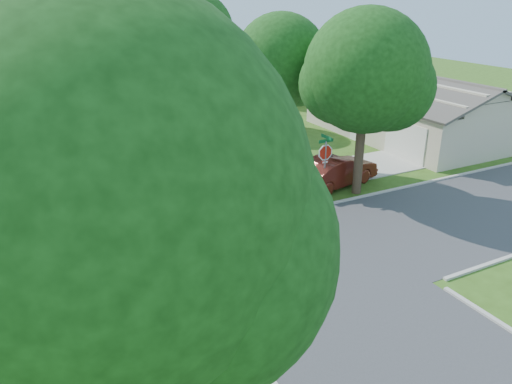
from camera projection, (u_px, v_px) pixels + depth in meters
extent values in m
plane|color=#304E15|center=(290.00, 261.00, 18.27)|extent=(100.00, 100.00, 0.00)
cube|color=#333335|center=(290.00, 261.00, 18.27)|extent=(7.00, 100.00, 0.02)
cube|color=#9E9B91|center=(193.00, 107.00, 42.26)|extent=(1.20, 40.00, 0.04)
cube|color=#9E9B91|center=(39.00, 123.00, 37.05)|extent=(1.20, 40.00, 0.04)
cube|color=#9E9B91|center=(346.00, 170.00, 27.48)|extent=(8.80, 3.60, 0.05)
cube|color=gray|center=(224.00, 345.00, 11.89)|extent=(0.06, 0.06, 2.70)
cylinder|color=white|center=(224.00, 317.00, 11.59)|extent=(1.05, 0.02, 1.05)
cylinder|color=#B71B0C|center=(224.00, 317.00, 11.59)|extent=(0.90, 0.03, 0.90)
cube|color=#B71B0C|center=(224.00, 334.00, 11.77)|extent=(0.34, 0.03, 0.12)
cube|color=white|center=(224.00, 334.00, 11.77)|extent=(0.30, 0.03, 0.08)
cube|color=#0C5426|center=(223.00, 296.00, 11.38)|extent=(0.80, 0.02, 0.16)
cube|color=#0C5426|center=(223.00, 290.00, 11.31)|extent=(0.02, 0.80, 0.16)
cube|color=gray|center=(325.00, 169.00, 23.64)|extent=(0.06, 0.06, 2.70)
cylinder|color=white|center=(325.00, 153.00, 23.34)|extent=(1.05, 0.02, 1.05)
cylinder|color=#B71B0C|center=(325.00, 153.00, 23.34)|extent=(0.90, 0.03, 0.90)
cube|color=#B71B0C|center=(325.00, 162.00, 23.52)|extent=(0.34, 0.03, 0.12)
cube|color=white|center=(325.00, 162.00, 23.52)|extent=(0.30, 0.03, 0.08)
cube|color=#0C5426|center=(326.00, 141.00, 23.13)|extent=(0.80, 0.02, 0.16)
cube|color=#0C5426|center=(326.00, 137.00, 23.06)|extent=(0.02, 0.80, 0.16)
cylinder|color=#38281C|center=(280.00, 134.00, 26.94)|extent=(0.44, 0.44, 3.95)
sphere|color=#12350D|center=(281.00, 60.00, 25.48)|extent=(4.80, 4.80, 4.80)
sphere|color=#12350D|center=(299.00, 72.00, 25.67)|extent=(3.46, 3.46, 3.46)
sphere|color=#12350D|center=(263.00, 69.00, 25.84)|extent=(3.26, 3.26, 3.26)
cylinder|color=#38281C|center=(198.00, 93.00, 36.75)|extent=(0.44, 0.44, 4.30)
sphere|color=#12350D|center=(196.00, 31.00, 35.11)|extent=(5.40, 5.40, 5.40)
sphere|color=#12350D|center=(211.00, 41.00, 35.32)|extent=(3.89, 3.89, 3.89)
sphere|color=#12350D|center=(182.00, 39.00, 35.52)|extent=(3.67, 3.67, 3.67)
cylinder|color=#38281C|center=(149.00, 71.00, 47.46)|extent=(0.44, 0.44, 4.20)
sphere|color=#12350D|center=(145.00, 25.00, 45.91)|extent=(5.00, 5.00, 5.00)
sphere|color=#12350D|center=(156.00, 32.00, 46.11)|extent=(3.60, 3.60, 3.60)
sphere|color=#12350D|center=(136.00, 31.00, 46.29)|extent=(3.40, 3.40, 3.40)
cylinder|color=#38281C|center=(102.00, 157.00, 22.87)|extent=(0.44, 0.44, 4.25)
sphere|color=#12350D|center=(91.00, 62.00, 21.28)|extent=(5.20, 5.20, 5.20)
sphere|color=#12350D|center=(117.00, 77.00, 21.48)|extent=(3.74, 3.74, 3.74)
sphere|color=#12350D|center=(71.00, 73.00, 21.67)|extent=(3.54, 3.54, 3.54)
cylinder|color=#38281C|center=(64.00, 105.00, 32.71)|extent=(0.44, 0.44, 4.44)
sphere|color=#12350D|center=(54.00, 33.00, 31.00)|extent=(5.60, 5.60, 5.60)
sphere|color=#12350D|center=(73.00, 44.00, 31.22)|extent=(4.03, 4.03, 4.03)
sphere|color=#12350D|center=(40.00, 42.00, 31.43)|extent=(3.81, 3.81, 3.81)
cylinder|color=#38281C|center=(43.00, 80.00, 43.50)|extent=(0.44, 0.44, 3.90)
sphere|color=#12350D|center=(36.00, 35.00, 42.08)|extent=(4.60, 4.60, 4.60)
sphere|color=#12350D|center=(48.00, 42.00, 42.26)|extent=(3.31, 3.31, 3.31)
sphere|color=#12350D|center=(28.00, 40.00, 42.43)|extent=(3.13, 3.13, 3.13)
sphere|color=#12350D|center=(98.00, 198.00, 6.85)|extent=(6.00, 6.00, 6.00)
sphere|color=#12350D|center=(188.00, 248.00, 7.09)|extent=(4.32, 4.32, 4.32)
sphere|color=#12350D|center=(30.00, 229.00, 7.31)|extent=(4.08, 4.08, 4.08)
cylinder|color=#38281C|center=(359.00, 158.00, 23.75)|extent=(0.44, 0.44, 3.54)
sphere|color=#12350D|center=(366.00, 71.00, 22.22)|extent=(5.60, 5.60, 5.60)
sphere|color=#12350D|center=(390.00, 87.00, 22.44)|extent=(4.03, 4.03, 4.03)
sphere|color=#12350D|center=(340.00, 83.00, 22.65)|extent=(3.81, 3.81, 3.81)
cube|color=#B8A791|center=(410.00, 115.00, 33.63)|extent=(8.00, 13.00, 2.80)
cube|color=#413B38|center=(435.00, 82.00, 33.71)|extent=(4.42, 13.60, 1.56)
cube|color=#413B38|center=(390.00, 87.00, 32.01)|extent=(4.42, 13.60, 1.56)
cube|color=silver|center=(405.00, 141.00, 28.81)|extent=(0.06, 3.20, 2.20)
cube|color=silver|center=(355.00, 125.00, 32.59)|extent=(0.06, 0.90, 2.00)
cube|color=#1E2633|center=(333.00, 109.00, 34.53)|extent=(0.06, 1.80, 1.10)
cube|color=#B8A791|center=(277.00, 77.00, 48.44)|extent=(8.00, 13.00, 2.80)
cube|color=#413B38|center=(296.00, 54.00, 48.52)|extent=(4.42, 13.60, 1.56)
cube|color=#413B38|center=(259.00, 56.00, 46.81)|extent=(4.42, 13.60, 1.56)
cube|color=silver|center=(260.00, 90.00, 43.62)|extent=(0.06, 3.20, 2.20)
cube|color=silver|center=(237.00, 83.00, 47.40)|extent=(0.06, 0.90, 2.00)
cube|color=#1E2633|center=(226.00, 74.00, 49.33)|extent=(0.06, 1.80, 1.10)
imported|color=#581A12|center=(336.00, 171.00, 25.07)|extent=(5.00, 2.69, 1.57)
imported|color=black|center=(132.00, 103.00, 40.91)|extent=(1.75, 3.79, 1.26)
imported|color=black|center=(77.00, 90.00, 46.03)|extent=(2.25, 4.68, 1.32)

